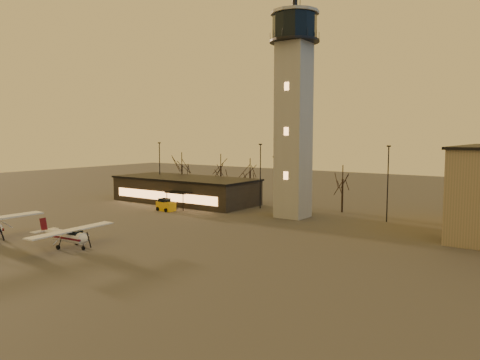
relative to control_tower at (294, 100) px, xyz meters
The scene contains 7 objects.
ground 34.15m from the control_tower, 90.00° to the right, with size 220.00×220.00×0.00m, color #3C3937.
control_tower is the anchor object (origin of this frame).
terminal 26.24m from the control_tower, behind, with size 25.40×12.20×4.30m.
light_poles 10.97m from the control_tower, 63.48° to the left, with size 58.50×12.25×10.14m.
tree_row 19.48m from the control_tower, 146.24° to the left, with size 37.20×9.20×8.80m.
cessna_front 34.28m from the control_tower, 108.81° to the right, with size 8.03×10.13×2.79m.
service_cart 24.96m from the control_tower, 160.77° to the right, with size 3.10×2.15×1.86m.
Camera 1 is at (31.54, -27.28, 11.54)m, focal length 35.00 mm.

